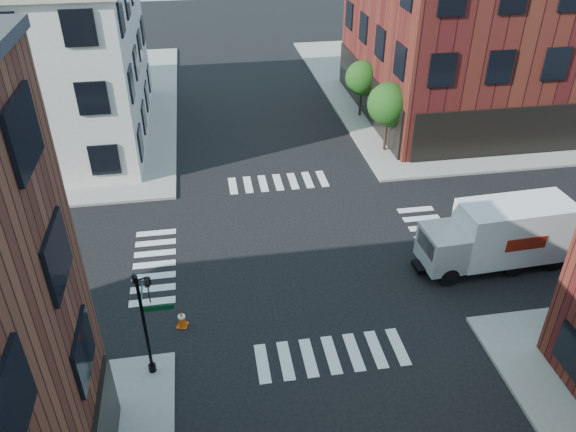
# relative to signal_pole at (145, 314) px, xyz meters

# --- Properties ---
(ground) EXTENTS (120.00, 120.00, 0.00)m
(ground) POSITION_rel_signal_pole_xyz_m (6.72, 6.68, -2.86)
(ground) COLOR black
(ground) RESTS_ON ground
(sidewalk_ne) EXTENTS (30.00, 30.00, 0.15)m
(sidewalk_ne) POSITION_rel_signal_pole_xyz_m (27.72, 27.68, -2.78)
(sidewalk_ne) COLOR gray
(sidewalk_ne) RESTS_ON ground
(building_ne) EXTENTS (25.00, 16.00, 12.00)m
(building_ne) POSITION_rel_signal_pole_xyz_m (27.22, 22.68, 3.14)
(building_ne) COLOR #461112
(building_ne) RESTS_ON ground
(tree_near) EXTENTS (2.69, 2.69, 4.49)m
(tree_near) POSITION_rel_signal_pole_xyz_m (14.28, 16.65, 0.30)
(tree_near) COLOR black
(tree_near) RESTS_ON ground
(tree_far) EXTENTS (2.43, 2.43, 4.07)m
(tree_far) POSITION_rel_signal_pole_xyz_m (14.28, 22.65, 0.02)
(tree_far) COLOR black
(tree_far) RESTS_ON ground
(signal_pole) EXTENTS (1.29, 1.24, 4.60)m
(signal_pole) POSITION_rel_signal_pole_xyz_m (0.00, 0.00, 0.00)
(signal_pole) COLOR black
(signal_pole) RESTS_ON ground
(box_truck) EXTENTS (7.26, 2.49, 3.24)m
(box_truck) POSITION_rel_signal_pole_xyz_m (15.62, 4.09, -1.17)
(box_truck) COLOR silver
(box_truck) RESTS_ON ground
(traffic_cone) EXTENTS (0.53, 0.53, 0.78)m
(traffic_cone) POSITION_rel_signal_pole_xyz_m (1.02, 2.26, -2.48)
(traffic_cone) COLOR #D94709
(traffic_cone) RESTS_ON ground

